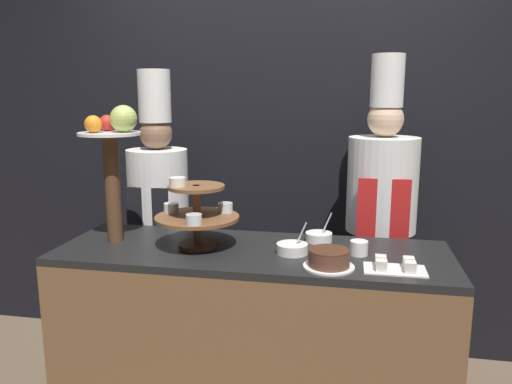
{
  "coord_description": "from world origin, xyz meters",
  "views": [
    {
      "loc": [
        0.43,
        -1.85,
        1.64
      ],
      "look_at": [
        0.0,
        0.4,
        1.18
      ],
      "focal_mm": 35.0,
      "sensor_mm": 36.0,
      "label": 1
    }
  ],
  "objects_px": {
    "fruit_pedestal": "(113,150)",
    "serving_bowl_near": "(292,248)",
    "tiered_stand": "(196,212)",
    "cake_round": "(329,259)",
    "serving_bowl_far": "(319,237)",
    "cake_square_tray": "(395,266)",
    "cup_white": "(359,248)",
    "chef_left": "(159,211)",
    "chef_center_left": "(381,214)"
  },
  "relations": [
    {
      "from": "fruit_pedestal",
      "to": "serving_bowl_near",
      "type": "distance_m",
      "value": 0.95
    },
    {
      "from": "tiered_stand",
      "to": "cake_round",
      "type": "xyz_separation_m",
      "value": [
        0.62,
        -0.17,
        -0.13
      ]
    },
    {
      "from": "cake_round",
      "to": "serving_bowl_far",
      "type": "bearing_deg",
      "value": 100.02
    },
    {
      "from": "tiered_stand",
      "to": "serving_bowl_near",
      "type": "bearing_deg",
      "value": -1.51
    },
    {
      "from": "cake_square_tray",
      "to": "cup_white",
      "type": "bearing_deg",
      "value": 129.08
    },
    {
      "from": "serving_bowl_near",
      "to": "chef_left",
      "type": "height_order",
      "value": "chef_left"
    },
    {
      "from": "tiered_stand",
      "to": "serving_bowl_near",
      "type": "distance_m",
      "value": 0.47
    },
    {
      "from": "cup_white",
      "to": "serving_bowl_far",
      "type": "bearing_deg",
      "value": 137.02
    },
    {
      "from": "serving_bowl_far",
      "to": "chef_left",
      "type": "height_order",
      "value": "chef_left"
    },
    {
      "from": "fruit_pedestal",
      "to": "cup_white",
      "type": "distance_m",
      "value": 1.22
    },
    {
      "from": "cake_square_tray",
      "to": "chef_left",
      "type": "relative_size",
      "value": 0.14
    },
    {
      "from": "serving_bowl_near",
      "to": "serving_bowl_far",
      "type": "height_order",
      "value": "serving_bowl_near"
    },
    {
      "from": "cup_white",
      "to": "chef_left",
      "type": "relative_size",
      "value": 0.04
    },
    {
      "from": "fruit_pedestal",
      "to": "chef_center_left",
      "type": "height_order",
      "value": "chef_center_left"
    },
    {
      "from": "serving_bowl_far",
      "to": "chef_left",
      "type": "distance_m",
      "value": 1.05
    },
    {
      "from": "cup_white",
      "to": "cake_square_tray",
      "type": "xyz_separation_m",
      "value": [
        0.14,
        -0.17,
        -0.01
      ]
    },
    {
      "from": "cake_square_tray",
      "to": "serving_bowl_near",
      "type": "distance_m",
      "value": 0.46
    },
    {
      "from": "chef_left",
      "to": "serving_bowl_far",
      "type": "bearing_deg",
      "value": -21.94
    },
    {
      "from": "cake_round",
      "to": "tiered_stand",
      "type": "bearing_deg",
      "value": 164.94
    },
    {
      "from": "serving_bowl_far",
      "to": "chef_center_left",
      "type": "relative_size",
      "value": 0.08
    },
    {
      "from": "fruit_pedestal",
      "to": "serving_bowl_near",
      "type": "height_order",
      "value": "fruit_pedestal"
    },
    {
      "from": "fruit_pedestal",
      "to": "serving_bowl_far",
      "type": "distance_m",
      "value": 1.06
    },
    {
      "from": "cake_round",
      "to": "cup_white",
      "type": "xyz_separation_m",
      "value": [
        0.12,
        0.19,
        -0.0
      ]
    },
    {
      "from": "tiered_stand",
      "to": "cup_white",
      "type": "xyz_separation_m",
      "value": [
        0.74,
        0.02,
        -0.14
      ]
    },
    {
      "from": "cake_round",
      "to": "serving_bowl_far",
      "type": "height_order",
      "value": "serving_bowl_far"
    },
    {
      "from": "cake_square_tray",
      "to": "chef_left",
      "type": "xyz_separation_m",
      "value": [
        -1.31,
        0.74,
        -0.0
      ]
    },
    {
      "from": "fruit_pedestal",
      "to": "chef_center_left",
      "type": "relative_size",
      "value": 0.36
    },
    {
      "from": "chef_center_left",
      "to": "cup_white",
      "type": "bearing_deg",
      "value": -102.29
    },
    {
      "from": "serving_bowl_near",
      "to": "serving_bowl_far",
      "type": "relative_size",
      "value": 1.02
    },
    {
      "from": "serving_bowl_far",
      "to": "fruit_pedestal",
      "type": "bearing_deg",
      "value": -169.67
    },
    {
      "from": "tiered_stand",
      "to": "cup_white",
      "type": "relative_size",
      "value": 4.94
    },
    {
      "from": "cake_round",
      "to": "chef_left",
      "type": "bearing_deg",
      "value": 143.93
    },
    {
      "from": "cake_round",
      "to": "serving_bowl_far",
      "type": "distance_m",
      "value": 0.37
    },
    {
      "from": "chef_left",
      "to": "fruit_pedestal",
      "type": "bearing_deg",
      "value": -88.36
    },
    {
      "from": "serving_bowl_far",
      "to": "cake_round",
      "type": "bearing_deg",
      "value": -79.98
    },
    {
      "from": "cup_white",
      "to": "serving_bowl_near",
      "type": "xyz_separation_m",
      "value": [
        -0.29,
        -0.03,
        -0.01
      ]
    },
    {
      "from": "chef_center_left",
      "to": "cake_round",
      "type": "bearing_deg",
      "value": -108.1
    },
    {
      "from": "fruit_pedestal",
      "to": "chef_left",
      "type": "xyz_separation_m",
      "value": [
        -0.02,
        0.57,
        -0.43
      ]
    },
    {
      "from": "fruit_pedestal",
      "to": "serving_bowl_far",
      "type": "height_order",
      "value": "fruit_pedestal"
    },
    {
      "from": "tiered_stand",
      "to": "cake_round",
      "type": "height_order",
      "value": "tiered_stand"
    },
    {
      "from": "serving_bowl_near",
      "to": "cup_white",
      "type": "bearing_deg",
      "value": 6.75
    },
    {
      "from": "cup_white",
      "to": "chef_center_left",
      "type": "bearing_deg",
      "value": 77.71
    },
    {
      "from": "tiered_stand",
      "to": "cup_white",
      "type": "bearing_deg",
      "value": 1.77
    },
    {
      "from": "cake_square_tray",
      "to": "fruit_pedestal",
      "type": "bearing_deg",
      "value": 172.28
    },
    {
      "from": "cup_white",
      "to": "serving_bowl_near",
      "type": "height_order",
      "value": "serving_bowl_near"
    },
    {
      "from": "cup_white",
      "to": "serving_bowl_near",
      "type": "distance_m",
      "value": 0.3
    },
    {
      "from": "serving_bowl_near",
      "to": "chef_left",
      "type": "bearing_deg",
      "value": 145.28
    },
    {
      "from": "fruit_pedestal",
      "to": "cake_round",
      "type": "height_order",
      "value": "fruit_pedestal"
    },
    {
      "from": "cup_white",
      "to": "serving_bowl_near",
      "type": "bearing_deg",
      "value": -173.25
    },
    {
      "from": "tiered_stand",
      "to": "serving_bowl_far",
      "type": "relative_size",
      "value": 2.7
    }
  ]
}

